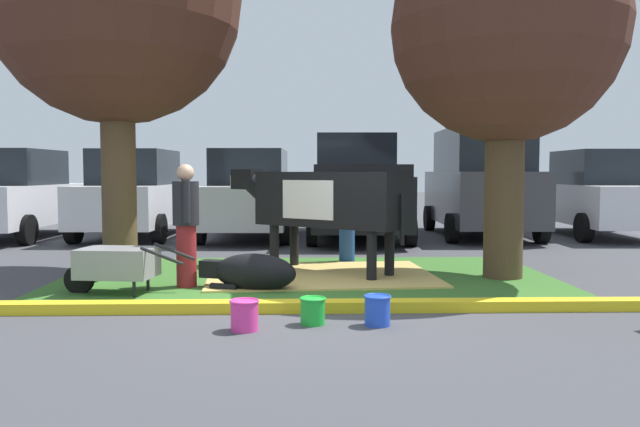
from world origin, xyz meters
name	(u,v)px	position (x,y,z in m)	size (l,w,h in m)	color
ground_plane	(294,304)	(0.00, 0.00, 0.00)	(80.00, 80.00, 0.00)	#424247
grass_island	(308,277)	(0.18, 1.77, 0.01)	(6.96, 4.10, 0.02)	#386B28
curb_yellow	(310,306)	(0.18, -0.43, 0.06)	(8.16, 0.24, 0.12)	yellow
hay_bedding	(321,275)	(0.37, 1.87, 0.03)	(3.20, 2.40, 0.04)	tan
shade_tree_left	(115,0)	(-2.59, 2.20, 3.99)	(3.65, 3.65, 5.85)	brown
shade_tree_right	(507,30)	(2.95, 1.66, 3.49)	(3.24, 3.24, 5.15)	#4C3823
cow_holstein	(324,200)	(0.43, 2.14, 1.10)	(2.70, 2.22, 1.56)	black
calf_lying	(252,272)	(-0.54, 0.81, 0.24)	(1.33, 0.80, 0.48)	black
person_handler	(347,214)	(0.85, 3.36, 0.81)	(0.49, 0.34, 1.51)	#23478C
person_visitor_near	(186,222)	(-1.41, 1.04, 0.87)	(0.34, 0.52, 1.62)	maroon
wheelbarrow	(116,264)	(-2.20, 0.61, 0.39)	(1.62, 0.73, 0.63)	gray
bucket_pink	(244,314)	(-0.46, -1.24, 0.16)	(0.29, 0.29, 0.30)	#EA3893
bucket_green	(313,310)	(0.20, -1.01, 0.14)	(0.27, 0.27, 0.27)	green
bucket_blue	(377,310)	(0.84, -1.07, 0.16)	(0.28, 0.28, 0.30)	blue
hatchback_white	(16,195)	(-6.42, 7.49, 0.98)	(2.15, 4.47, 2.02)	silver
sedan_red	(136,195)	(-3.75, 7.68, 0.98)	(2.15, 4.47, 2.02)	silver
sedan_silver	(250,195)	(-1.08, 7.43, 0.98)	(2.15, 4.47, 2.02)	silver
pickup_truck_black	(357,189)	(1.38, 7.50, 1.11)	(2.38, 5.47, 2.42)	black
suv_dark_grey	(480,182)	(4.30, 7.63, 1.27)	(2.26, 4.67, 2.52)	#3D3D42
sedan_blue	(598,194)	(7.10, 7.60, 0.98)	(2.15, 4.47, 2.02)	silver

